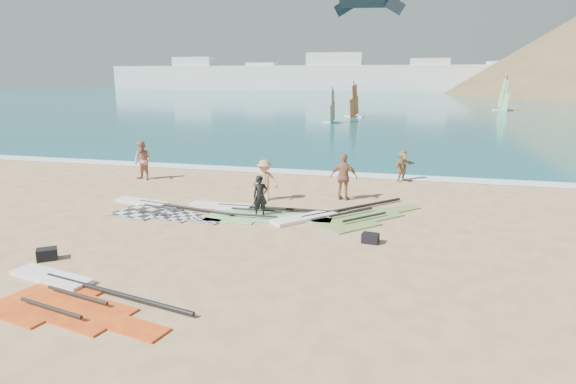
% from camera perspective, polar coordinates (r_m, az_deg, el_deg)
% --- Properties ---
extents(ground, '(300.00, 300.00, 0.00)m').
position_cam_1_polar(ground, '(14.26, -8.68, -7.35)').
color(ground, tan).
rests_on(ground, ground).
extents(sea, '(300.00, 240.00, 0.06)m').
position_cam_1_polar(sea, '(144.40, 12.39, 11.42)').
color(sea, '#0D595D').
rests_on(sea, ground).
extents(surf_line, '(300.00, 1.20, 0.04)m').
position_cam_1_polar(surf_line, '(25.59, 2.00, 2.26)').
color(surf_line, white).
rests_on(surf_line, ground).
extents(far_town, '(160.00, 8.00, 12.00)m').
position_cam_1_polar(far_town, '(163.57, 7.06, 13.44)').
color(far_town, white).
rests_on(far_town, ground).
extents(rig_grey, '(5.51, 2.71, 0.20)m').
position_cam_1_polar(rig_grey, '(19.32, -15.41, -1.89)').
color(rig_grey, '#252528').
rests_on(rig_grey, ground).
extents(rig_green, '(5.87, 2.32, 0.20)m').
position_cam_1_polar(rig_green, '(18.31, -5.09, -2.29)').
color(rig_green, '#2AA815').
rests_on(rig_green, ground).
extents(rig_orange, '(5.22, 4.90, 0.20)m').
position_cam_1_polar(rig_orange, '(17.68, 6.11, -2.90)').
color(rig_orange, '#F69100').
rests_on(rig_orange, ground).
extents(rig_red, '(5.65, 2.81, 0.20)m').
position_cam_1_polar(rig_red, '(12.74, -24.77, -10.92)').
color(rig_red, red).
rests_on(rig_red, ground).
extents(gear_bag_near, '(0.65, 0.62, 0.33)m').
position_cam_1_polar(gear_bag_near, '(15.26, -26.67, -6.61)').
color(gear_bag_near, black).
rests_on(gear_bag_near, ground).
extents(gear_bag_far, '(0.55, 0.42, 0.31)m').
position_cam_1_polar(gear_bag_far, '(15.21, 9.74, -5.41)').
color(gear_bag_far, black).
rests_on(gear_bag_far, ground).
extents(person_wetsuit, '(0.67, 0.61, 1.53)m').
position_cam_1_polar(person_wetsuit, '(17.58, -3.31, -0.51)').
color(person_wetsuit, black).
rests_on(person_wetsuit, ground).
extents(beachgoer_left, '(1.09, 0.94, 1.93)m').
position_cam_1_polar(beachgoer_left, '(24.81, -16.87, 3.57)').
color(beachgoer_left, tan).
rests_on(beachgoer_left, ground).
extents(beachgoer_mid, '(1.15, 0.72, 1.72)m').
position_cam_1_polar(beachgoer_mid, '(19.79, -2.79, 1.38)').
color(beachgoer_mid, tan).
rests_on(beachgoer_mid, ground).
extents(beachgoer_back, '(1.18, 0.60, 1.94)m').
position_cam_1_polar(beachgoer_back, '(20.01, 6.65, 1.77)').
color(beachgoer_back, '#9A6646').
rests_on(beachgoer_back, ground).
extents(beachgoer_right, '(1.22, 1.43, 1.55)m').
position_cam_1_polar(beachgoer_right, '(24.10, 13.42, 3.05)').
color(beachgoer_right, '#9F8055').
rests_on(beachgoer_right, ground).
extents(windsurfer_left, '(2.17, 2.64, 3.93)m').
position_cam_1_polar(windsurfer_left, '(52.54, 5.30, 9.42)').
color(windsurfer_left, white).
rests_on(windsurfer_left, ground).
extents(windsurfer_centre, '(2.51, 2.86, 4.41)m').
position_cam_1_polar(windsurfer_centre, '(60.27, 7.84, 10.00)').
color(windsurfer_centre, white).
rests_on(windsurfer_centre, ground).
extents(windsurfer_right, '(2.84, 3.23, 4.99)m').
position_cam_1_polar(windsurfer_right, '(77.06, 24.20, 9.83)').
color(windsurfer_right, white).
rests_on(windsurfer_right, ground).
extents(kitesurf_kite, '(8.04, 1.88, 2.57)m').
position_cam_1_polar(kitesurf_kite, '(59.16, 9.61, 21.33)').
color(kitesurf_kite, '#222227').
rests_on(kitesurf_kite, ground).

